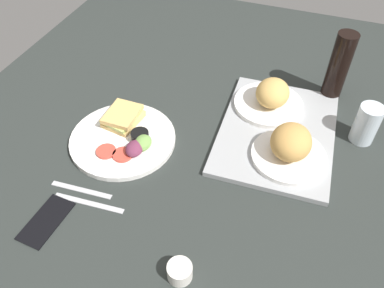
# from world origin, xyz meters

# --- Properties ---
(ground_plane) EXTENTS (1.90, 1.50, 0.03)m
(ground_plane) POSITION_xyz_m (0.00, 0.00, -0.01)
(ground_plane) COLOR #282D2B
(serving_tray) EXTENTS (0.46, 0.35, 0.02)m
(serving_tray) POSITION_xyz_m (-0.14, 0.24, 0.01)
(serving_tray) COLOR #9EA0A3
(serving_tray) RESTS_ON ground_plane
(bread_plate_near) EXTENTS (0.22, 0.22, 0.09)m
(bread_plate_near) POSITION_xyz_m (-0.24, 0.20, 0.05)
(bread_plate_near) COLOR white
(bread_plate_near) RESTS_ON serving_tray
(bread_plate_far) EXTENTS (0.21, 0.21, 0.10)m
(bread_plate_far) POSITION_xyz_m (-0.05, 0.29, 0.06)
(bread_plate_far) COLOR white
(bread_plate_far) RESTS_ON serving_tray
(plate_with_salad) EXTENTS (0.31, 0.31, 0.05)m
(plate_with_salad) POSITION_xyz_m (0.04, -0.17, 0.02)
(plate_with_salad) COLOR white
(plate_with_salad) RESTS_ON ground_plane
(drinking_glass) EXTENTS (0.07, 0.07, 0.12)m
(drinking_glass) POSITION_xyz_m (-0.21, 0.48, 0.06)
(drinking_glass) COLOR silver
(drinking_glass) RESTS_ON ground_plane
(soda_bottle) EXTENTS (0.06, 0.06, 0.23)m
(soda_bottle) POSITION_xyz_m (-0.38, 0.37, 0.11)
(soda_bottle) COLOR black
(soda_bottle) RESTS_ON ground_plane
(espresso_cup) EXTENTS (0.06, 0.06, 0.04)m
(espresso_cup) POSITION_xyz_m (0.37, 0.13, 0.02)
(espresso_cup) COLOR silver
(espresso_cup) RESTS_ON ground_plane
(fork) EXTENTS (0.03, 0.17, 0.01)m
(fork) POSITION_xyz_m (0.24, -0.20, 0.00)
(fork) COLOR #B7B7BC
(fork) RESTS_ON ground_plane
(knife) EXTENTS (0.03, 0.19, 0.01)m
(knife) POSITION_xyz_m (0.27, -0.16, 0.00)
(knife) COLOR #B7B7BC
(knife) RESTS_ON ground_plane
(cell_phone) EXTENTS (0.15, 0.08, 0.01)m
(cell_phone) POSITION_xyz_m (0.35, -0.23, 0.00)
(cell_phone) COLOR black
(cell_phone) RESTS_ON ground_plane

